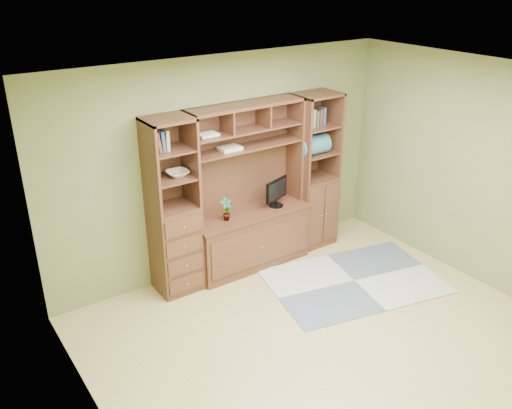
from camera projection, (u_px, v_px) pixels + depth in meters
room at (338, 227)px, 4.96m from camera, size 4.60×4.10×2.64m
center_hutch at (250, 190)px, 6.48m from camera, size 1.54×0.53×2.05m
left_tower at (173, 208)px, 5.99m from camera, size 0.50×0.45×2.05m
right_tower at (314, 172)px, 7.03m from camera, size 0.55×0.45×2.05m
rug at (354, 281)px, 6.52m from camera, size 2.24×1.73×0.01m
monitor at (276, 188)px, 6.66m from camera, size 0.44×0.30×0.49m
orchid at (226, 209)px, 6.32m from camera, size 0.15×0.10×0.29m
magazines at (230, 148)px, 6.21m from camera, size 0.25×0.18×0.04m
bowl at (178, 173)px, 5.87m from camera, size 0.24×0.24×0.06m
blanket_teal at (312, 145)px, 6.79m from camera, size 0.42×0.24×0.24m
blanket_red at (317, 142)px, 7.00m from camera, size 0.37×0.20×0.20m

